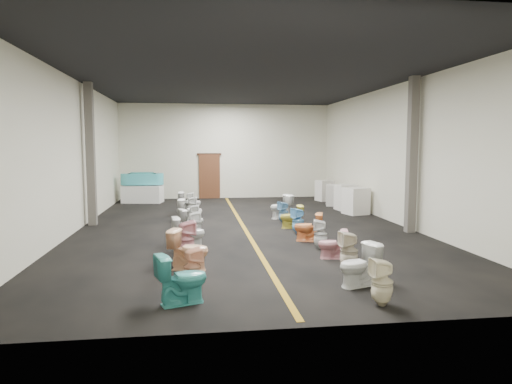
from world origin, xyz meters
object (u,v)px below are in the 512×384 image
toilet_right_7 (291,217)px  toilet_left_8 (191,211)px  appliance_crate_c (335,195)px  toilet_left_4 (189,233)px  toilet_right_2 (349,251)px  toilet_left_3 (186,240)px  toilet_left_11 (190,201)px  appliance_crate_d (325,191)px  toilet_left_2 (189,250)px  toilet_left_5 (194,226)px  toilet_left_7 (194,216)px  toilet_left_0 (182,279)px  toilet_right_9 (281,207)px  toilet_right_5 (308,227)px  bathtub (142,179)px  toilet_left_6 (192,221)px  toilet_right_1 (359,265)px  toilet_right_4 (320,234)px  toilet_right_8 (284,212)px  toilet_left_10 (190,203)px  appliance_crate_b (346,197)px  toilet_right_6 (298,221)px  toilet_left_1 (192,267)px  toilet_left_9 (192,207)px  toilet_right_0 (382,282)px  toilet_right_3 (333,244)px  display_table (143,194)px  appliance_crate_a (356,201)px

toilet_right_7 → toilet_left_8: bearing=-113.6°
appliance_crate_c → toilet_left_4: size_ratio=1.09×
toilet_right_2 → toilet_left_3: bearing=-116.1°
toilet_left_11 → toilet_right_2: bearing=-160.7°
appliance_crate_d → toilet_left_2: (-6.03, -10.97, -0.06)m
toilet_left_5 → toilet_left_7: bearing=-3.2°
toilet_left_0 → toilet_right_9: 8.84m
toilet_left_5 → toilet_right_5: toilet_left_5 is taller
bathtub → toilet_left_6: (2.21, -7.59, -0.70)m
toilet_right_1 → toilet_left_4: bearing=-156.4°
toilet_right_4 → toilet_right_8: toilet_right_4 is taller
toilet_left_8 → toilet_left_6: bearing=-167.2°
toilet_left_2 → toilet_right_7: bearing=-16.5°
toilet_left_4 → toilet_left_10: toilet_left_10 is taller
toilet_left_8 → toilet_right_4: bearing=-132.0°
toilet_left_6 → toilet_right_9: 3.88m
appliance_crate_b → toilet_right_5: appliance_crate_b is taller
appliance_crate_d → toilet_right_6: size_ratio=1.26×
appliance_crate_d → toilet_left_1: size_ratio=1.35×
toilet_right_6 → toilet_right_7: (0.00, 0.92, -0.02)m
toilet_left_9 → bathtub: bearing=21.6°
toilet_left_10 → toilet_right_0: 10.71m
appliance_crate_d → toilet_right_0: size_ratio=1.23×
toilet_right_7 → toilet_left_7: bearing=-97.4°
bathtub → toilet_left_5: (2.28, -8.53, -0.68)m
toilet_left_5 → toilet_right_3: size_ratio=1.17×
toilet_left_10 → toilet_left_11: bearing=5.5°
toilet_left_7 → toilet_right_5: size_ratio=0.94×
appliance_crate_d → toilet_right_0: bearing=-102.4°
toilet_left_6 → toilet_left_8: toilet_left_8 is taller
bathtub → toilet_right_9: (5.28, -5.21, -0.66)m
toilet_left_6 → toilet_right_4: size_ratio=1.00×
appliance_crate_b → toilet_left_9: appliance_crate_b is taller
toilet_left_0 → toilet_right_0: size_ratio=1.08×
toilet_left_1 → toilet_right_8: size_ratio=0.99×
toilet_right_5 → toilet_left_7: bearing=-111.5°
display_table → toilet_left_6: 7.91m
appliance_crate_b → toilet_right_2: bearing=-108.4°
toilet_left_3 → toilet_right_5: bearing=-81.2°
appliance_crate_c → toilet_left_8: (-6.05, -3.54, -0.05)m
toilet_left_10 → toilet_right_6: 5.30m
appliance_crate_b → toilet_right_1: bearing=-107.4°
bathtub → appliance_crate_d: size_ratio=1.97×
toilet_right_6 → appliance_crate_c: bearing=132.7°
appliance_crate_d → toilet_right_1: appliance_crate_d is taller
toilet_left_1 → toilet_left_9: toilet_left_9 is taller
bathtub → toilet_right_3: size_ratio=2.79×
toilet_left_3 → toilet_left_5: bearing=-21.0°
appliance_crate_a → toilet_left_6: bearing=-153.3°
toilet_right_3 → toilet_right_8: size_ratio=0.93×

